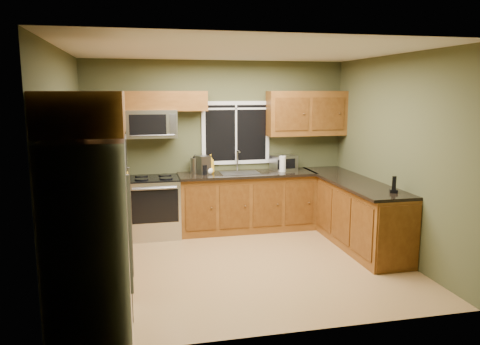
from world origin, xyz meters
name	(u,v)px	position (x,y,z in m)	size (l,w,h in m)	color
floor	(242,264)	(0.00, 0.00, 0.00)	(4.20, 4.20, 0.00)	#9E7745
ceiling	(242,51)	(0.00, 0.00, 2.70)	(4.20, 4.20, 0.00)	white
back_wall	(218,145)	(0.00, 1.80, 1.35)	(4.20, 4.20, 0.00)	#45492A
front_wall	(287,191)	(0.00, -1.80, 1.35)	(4.20, 4.20, 0.00)	#45492A
left_wall	(65,167)	(-2.10, 0.00, 1.35)	(3.60, 3.60, 0.00)	#45492A
right_wall	(394,157)	(2.10, 0.00, 1.35)	(3.60, 3.60, 0.00)	#45492A
window	(236,133)	(0.30, 1.78, 1.55)	(1.12, 0.03, 1.02)	white
base_cabinets_left	(99,229)	(-1.80, 0.48, 0.45)	(0.60, 2.65, 0.90)	brown
countertop_left	(99,194)	(-1.78, 0.48, 0.92)	(0.65, 2.65, 0.04)	black
base_cabinets_back	(247,202)	(0.42, 1.50, 0.45)	(2.17, 0.60, 0.90)	brown
countertop_back	(247,174)	(0.42, 1.48, 0.92)	(2.17, 0.65, 0.04)	black
base_cabinets_peninsula	(353,213)	(1.80, 0.54, 0.45)	(0.60, 2.52, 0.90)	brown
countertop_peninsula	(352,181)	(1.78, 0.55, 0.92)	(0.65, 2.50, 0.04)	black
upper_cabinets_left	(82,120)	(-1.94, 0.48, 1.86)	(0.33, 2.65, 0.72)	brown
upper_cabinets_back_left	(164,101)	(-0.85, 1.64, 2.07)	(1.30, 0.33, 0.30)	brown
upper_cabinets_back_right	(307,113)	(1.45, 1.64, 1.86)	(1.30, 0.33, 0.72)	brown
upper_cabinet_over_fridge	(82,113)	(-1.74, -1.30, 2.03)	(0.72, 0.90, 0.38)	brown
refrigerator	(89,237)	(-1.74, -1.30, 0.90)	(0.74, 0.90, 1.80)	#B7B7BC
range	(154,207)	(-1.05, 1.47, 0.47)	(0.76, 0.69, 0.94)	#B7B7BC
microwave	(151,124)	(-1.05, 1.61, 1.73)	(0.76, 0.41, 0.42)	#B7B7BC
sink	(240,172)	(0.30, 1.49, 0.95)	(0.60, 0.42, 0.36)	slate
toaster_oven	(284,163)	(1.07, 1.62, 1.06)	(0.44, 0.38, 0.24)	#B7B7BC
coffee_maker	(203,165)	(-0.28, 1.52, 1.07)	(0.24, 0.28, 0.29)	slate
kettle	(195,164)	(-0.39, 1.65, 1.08)	(0.21, 0.21, 0.30)	#B7B7BC
paper_towel_roll	(282,164)	(0.99, 1.45, 1.07)	(0.12, 0.12, 0.28)	white
soap_bottle_a	(211,164)	(-0.15, 1.58, 1.09)	(0.11, 0.11, 0.29)	gold
soap_bottle_c	(209,169)	(-0.19, 1.50, 1.02)	(0.12, 0.12, 0.15)	white
cordless_phone	(394,188)	(1.90, -0.36, 1.00)	(0.13, 0.13, 0.21)	black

